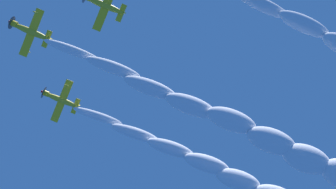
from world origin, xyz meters
TOP-DOWN VIEW (x-y plane):
  - airplane_lead at (0.17, 1.01)m, footprint 7.61×6.99m
  - airplane_left_wingman at (10.72, 7.65)m, footprint 7.56×7.00m
  - airplane_right_wingman at (-8.12, 11.18)m, footprint 7.60×7.02m
  - smoke_trail_lead at (12.06, 46.22)m, footprint 19.95×64.05m

SIDE VIEW (x-z plane):
  - smoke_trail_lead at x=12.06m, z-range 52.89..63.71m
  - airplane_left_wingman at x=10.72m, z-range 61.79..65.05m
  - airplane_lead at x=0.17m, z-range 61.81..65.03m
  - airplane_right_wingman at x=-8.12m, z-range 64.48..67.51m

